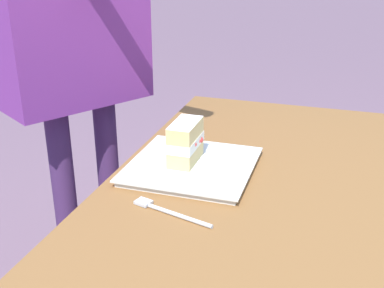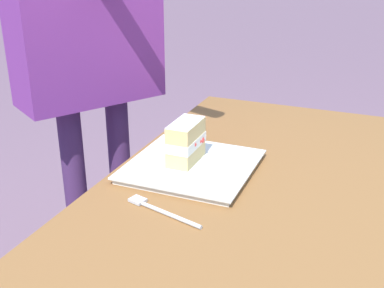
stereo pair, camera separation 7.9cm
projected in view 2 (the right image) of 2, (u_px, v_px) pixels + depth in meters
The scene contains 5 objects.
patio_table at pixel (271, 278), 0.89m from camera, with size 1.42×0.77×0.71m.
dessert_plate at pixel (192, 166), 1.07m from camera, with size 0.27×0.27×0.02m.
cake_slice at pixel (186, 142), 1.07m from camera, with size 0.11×0.06×0.09m.
dessert_fork at pixel (159, 210), 0.91m from camera, with size 0.06×0.17×0.01m.
diner_person at pixel (86, 16), 1.33m from camera, with size 0.46×0.56×1.48m.
Camera 2 is at (0.73, 0.14, 1.17)m, focal length 45.44 mm.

